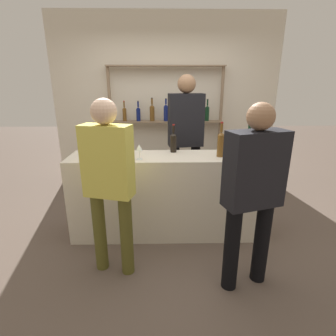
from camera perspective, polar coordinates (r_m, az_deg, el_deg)
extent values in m
plane|color=brown|center=(3.27, 0.00, -13.61)|extent=(16.00, 16.00, 0.00)
cube|color=beige|center=(3.05, 0.00, -5.97)|extent=(2.18, 0.51, 0.95)
cube|color=beige|center=(4.65, -0.49, 14.18)|extent=(3.78, 0.12, 2.80)
cylinder|color=#897056|center=(4.60, -12.20, 8.61)|extent=(0.05, 0.05, 1.98)
cylinder|color=#897056|center=(4.62, 11.25, 8.71)|extent=(0.05, 0.05, 1.98)
cube|color=#897056|center=(4.47, -0.48, 21.36)|extent=(1.90, 0.18, 0.02)
cube|color=#897056|center=(4.50, -0.45, 10.09)|extent=(1.90, 0.18, 0.02)
cylinder|color=brown|center=(4.53, -9.43, 11.31)|extent=(0.06, 0.06, 0.20)
cone|color=brown|center=(4.52, -9.50, 12.75)|extent=(0.06, 0.06, 0.03)
cylinder|color=brown|center=(4.52, -9.54, 13.51)|extent=(0.02, 0.02, 0.09)
cylinder|color=maroon|center=(4.51, -9.58, 14.16)|extent=(0.03, 0.03, 0.01)
cylinder|color=#0F1956|center=(4.51, -6.46, 11.38)|extent=(0.07, 0.07, 0.20)
cone|color=#0F1956|center=(4.50, -6.51, 12.83)|extent=(0.07, 0.07, 0.03)
cylinder|color=#0F1956|center=(4.49, -6.54, 13.59)|extent=(0.03, 0.03, 0.09)
cylinder|color=#232328|center=(4.49, -6.56, 14.23)|extent=(0.03, 0.03, 0.01)
cylinder|color=brown|center=(4.49, -3.47, 11.65)|extent=(0.08, 0.08, 0.23)
cone|color=brown|center=(4.48, -3.50, 13.36)|extent=(0.08, 0.08, 0.04)
cylinder|color=brown|center=(4.47, -3.52, 14.22)|extent=(0.03, 0.03, 0.10)
cylinder|color=black|center=(4.47, -3.53, 14.94)|extent=(0.03, 0.03, 0.01)
cylinder|color=#0F1956|center=(4.49, -0.46, 11.73)|extent=(0.08, 0.08, 0.24)
cone|color=#0F1956|center=(4.47, -0.46, 13.47)|extent=(0.08, 0.08, 0.03)
cylinder|color=#0F1956|center=(4.47, -0.46, 14.21)|extent=(0.03, 0.03, 0.08)
cylinder|color=black|center=(4.47, -0.46, 14.82)|extent=(0.03, 0.03, 0.01)
cylinder|color=#0F1956|center=(4.50, 2.55, 11.66)|extent=(0.08, 0.08, 0.23)
cone|color=#0F1956|center=(4.48, 2.58, 13.34)|extent=(0.08, 0.08, 0.04)
cylinder|color=#0F1956|center=(4.48, 2.59, 14.16)|extent=(0.03, 0.03, 0.09)
cylinder|color=black|center=(4.48, 2.60, 14.82)|extent=(0.03, 0.03, 0.01)
cylinder|color=brown|center=(4.52, 5.53, 11.37)|extent=(0.07, 0.07, 0.19)
cone|color=brown|center=(4.51, 5.58, 12.76)|extent=(0.07, 0.07, 0.03)
cylinder|color=brown|center=(4.50, 5.60, 13.44)|extent=(0.03, 0.03, 0.07)
cylinder|color=#232328|center=(4.50, 5.62, 13.98)|extent=(0.03, 0.03, 0.01)
cylinder|color=black|center=(4.55, 8.49, 11.51)|extent=(0.07, 0.07, 0.22)
cone|color=black|center=(4.54, 8.57, 13.10)|extent=(0.07, 0.07, 0.03)
cylinder|color=black|center=(4.53, 8.61, 13.89)|extent=(0.03, 0.03, 0.09)
cylinder|color=#232328|center=(4.53, 8.64, 14.57)|extent=(0.03, 0.03, 0.01)
cylinder|color=black|center=(3.05, 17.02, 4.92)|extent=(0.09, 0.09, 0.23)
cone|color=black|center=(3.02, 17.25, 7.37)|extent=(0.09, 0.09, 0.04)
cylinder|color=black|center=(3.01, 17.36, 8.48)|extent=(0.03, 0.03, 0.08)
cylinder|color=maroon|center=(3.00, 17.44, 9.33)|extent=(0.03, 0.03, 0.01)
cylinder|color=brown|center=(2.92, -9.32, 4.70)|extent=(0.08, 0.08, 0.21)
cone|color=brown|center=(2.89, -9.44, 7.01)|extent=(0.08, 0.08, 0.03)
cylinder|color=brown|center=(2.88, -9.50, 8.21)|extent=(0.03, 0.03, 0.09)
cylinder|color=maroon|center=(2.87, -9.55, 9.21)|extent=(0.03, 0.03, 0.01)
cylinder|color=brown|center=(2.79, -14.27, 3.56)|extent=(0.08, 0.08, 0.19)
cone|color=brown|center=(2.76, -14.45, 5.79)|extent=(0.08, 0.08, 0.03)
cylinder|color=brown|center=(2.75, -14.54, 6.91)|extent=(0.03, 0.03, 0.08)
cylinder|color=maroon|center=(2.74, -14.61, 7.81)|extent=(0.03, 0.03, 0.01)
cylinder|color=black|center=(3.02, 1.19, 5.28)|extent=(0.07, 0.07, 0.19)
cone|color=black|center=(3.00, 1.20, 7.37)|extent=(0.07, 0.07, 0.03)
cylinder|color=black|center=(2.99, 1.21, 8.47)|extent=(0.03, 0.03, 0.09)
cylinder|color=maroon|center=(2.98, 1.22, 9.39)|extent=(0.03, 0.03, 0.01)
cylinder|color=brown|center=(2.88, 11.36, 4.74)|extent=(0.07, 0.07, 0.24)
cone|color=brown|center=(2.85, 11.53, 7.38)|extent=(0.07, 0.07, 0.03)
cylinder|color=brown|center=(2.84, 11.60, 8.62)|extent=(0.03, 0.03, 0.09)
cylinder|color=maroon|center=(2.84, 11.67, 9.66)|extent=(0.03, 0.03, 0.01)
cylinder|color=silver|center=(2.76, -6.22, 1.93)|extent=(0.06, 0.06, 0.00)
cylinder|color=silver|center=(2.75, -6.25, 2.89)|extent=(0.01, 0.01, 0.09)
cone|color=silver|center=(2.73, -6.31, 4.48)|extent=(0.07, 0.07, 0.07)
cylinder|color=black|center=(3.76, 1.46, -1.78)|extent=(0.13, 0.13, 0.88)
cylinder|color=black|center=(3.82, 5.84, -1.51)|extent=(0.13, 0.13, 0.88)
cube|color=black|center=(3.60, 3.92, 10.31)|extent=(0.49, 0.27, 0.70)
sphere|color=#936B4C|center=(3.56, 4.09, 17.80)|extent=(0.24, 0.24, 0.24)
cylinder|color=brown|center=(2.50, -9.03, -14.36)|extent=(0.12, 0.12, 0.78)
cylinder|color=brown|center=(2.60, -14.63, -13.32)|extent=(0.12, 0.12, 0.78)
cube|color=#D1C64C|center=(2.26, -13.03, 1.38)|extent=(0.45, 0.29, 0.62)
sphere|color=#DBB293|center=(2.18, -13.82, 11.86)|extent=(0.21, 0.21, 0.21)
cylinder|color=black|center=(2.53, 19.67, -14.97)|extent=(0.13, 0.13, 0.77)
cylinder|color=black|center=(2.38, 13.66, -16.70)|extent=(0.13, 0.13, 0.77)
cube|color=black|center=(2.15, 18.42, -0.32)|extent=(0.51, 0.34, 0.61)
sphere|color=#936B4C|center=(2.07, 19.56, 10.52)|extent=(0.21, 0.21, 0.21)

